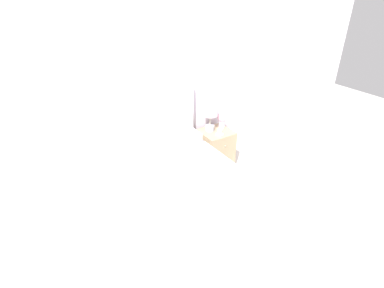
% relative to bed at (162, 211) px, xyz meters
% --- Properties ---
extents(ground_plane, '(12.00, 12.00, 0.00)m').
position_rel_bed_xyz_m(ground_plane, '(0.00, 0.96, -0.31)').
color(ground_plane, silver).
extents(wall_back, '(8.00, 0.06, 2.60)m').
position_rel_bed_xyz_m(wall_back, '(0.00, 1.03, 0.99)').
color(wall_back, white).
rests_on(wall_back, ground_plane).
extents(bed, '(1.88, 2.07, 1.22)m').
position_rel_bed_xyz_m(bed, '(0.00, 0.00, 0.00)').
color(bed, white).
rests_on(bed, ground_plane).
extents(nightstand, '(0.41, 0.41, 0.57)m').
position_rel_bed_xyz_m(nightstand, '(1.19, 0.74, -0.03)').
color(nightstand, tan).
rests_on(nightstand, ground_plane).
extents(table_lamp, '(0.20, 0.20, 0.35)m').
position_rel_bed_xyz_m(table_lamp, '(1.14, 0.82, 0.49)').
color(table_lamp, '#A8B2BC').
rests_on(table_lamp, nightstand).
extents(flower_vase, '(0.13, 0.13, 0.21)m').
position_rel_bed_xyz_m(flower_vase, '(1.33, 0.80, 0.38)').
color(flower_vase, silver).
rests_on(flower_vase, nightstand).
extents(teacup, '(0.10, 0.10, 0.07)m').
position_rel_bed_xyz_m(teacup, '(1.18, 0.65, 0.28)').
color(teacup, white).
rests_on(teacup, nightstand).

